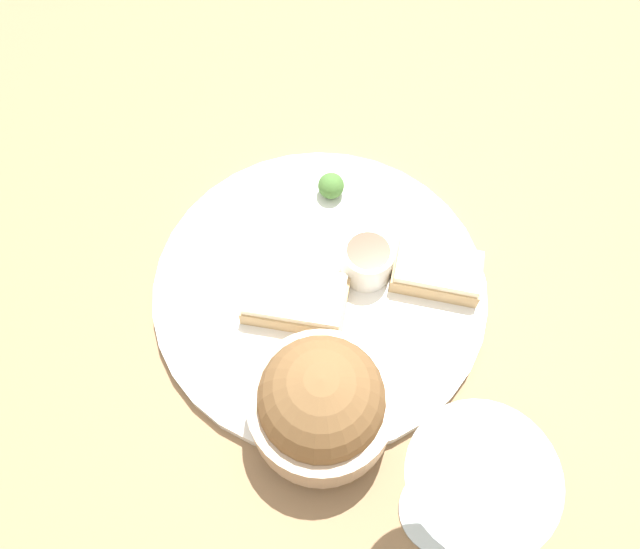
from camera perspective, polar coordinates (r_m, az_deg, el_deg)
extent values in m
plane|color=#93704C|center=(0.58, 0.00, -1.56)|extent=(4.00, 4.00, 0.00)
cylinder|color=white|center=(0.58, 0.00, -1.25)|extent=(0.31, 0.31, 0.01)
cylinder|color=tan|center=(0.50, 0.12, -12.09)|extent=(0.12, 0.12, 0.05)
sphere|color=brown|center=(0.48, 0.12, -11.35)|extent=(0.10, 0.10, 0.10)
cylinder|color=white|center=(0.56, 4.33, 1.26)|extent=(0.05, 0.05, 0.04)
cylinder|color=#D14C38|center=(0.55, 4.42, 1.91)|extent=(0.04, 0.04, 0.01)
cube|color=tan|center=(0.55, -2.23, -2.38)|extent=(0.10, 0.07, 0.02)
cube|color=#F4E5C1|center=(0.54, -2.28, -1.79)|extent=(0.09, 0.07, 0.01)
cube|color=tan|center=(0.57, 10.61, 0.09)|extent=(0.09, 0.06, 0.02)
cube|color=#F4E5C1|center=(0.56, 10.82, 0.71)|extent=(0.08, 0.05, 0.01)
cylinder|color=silver|center=(0.53, 10.88, -20.45)|extent=(0.06, 0.06, 0.01)
cylinder|color=silver|center=(0.49, 11.70, -19.83)|extent=(0.01, 0.01, 0.07)
cone|color=silver|center=(0.42, 13.60, -18.37)|extent=(0.09, 0.09, 0.07)
sphere|color=#477533|center=(0.61, 1.02, 8.11)|extent=(0.03, 0.03, 0.03)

